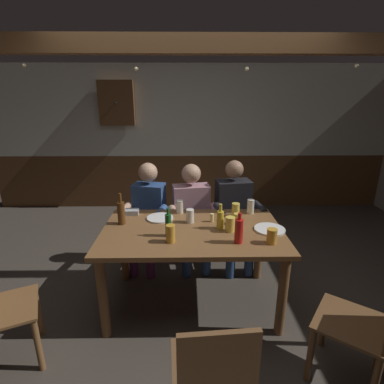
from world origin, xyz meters
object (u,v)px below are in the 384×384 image
pint_glass_6 (237,219)px  person_0 (147,211)px  plate_1 (270,229)px  pint_glass_7 (251,206)px  pint_glass_3 (180,207)px  pint_glass_4 (171,234)px  plate_0 (160,218)px  person_2 (234,210)px  bottle_2 (121,212)px  pint_glass_2 (272,236)px  condiment_caddy (132,212)px  bottle_3 (168,225)px  pint_glass_0 (236,210)px  chair_empty_near_right (366,325)px  bottle_1 (220,219)px  pint_glass_1 (190,216)px  chair_empty_near_left (213,377)px  pint_glass_5 (230,224)px  bottle_0 (239,230)px  person_1 (192,211)px  table_candle (212,218)px  wall_dart_cabinet (117,103)px

pint_glass_6 → person_0: bearing=146.4°
plate_1 → pint_glass_7: pint_glass_7 is taller
pint_glass_3 → pint_glass_4: size_ratio=0.91×
plate_0 → person_2: bearing=30.5°
plate_0 → bottle_2: (-0.34, -0.12, 0.11)m
plate_0 → pint_glass_2: (0.94, -0.52, 0.05)m
condiment_caddy → bottle_2: size_ratio=0.47×
plate_0 → bottle_3: bottle_3 is taller
person_0 → pint_glass_0: bearing=166.8°
chair_empty_near_right → bottle_1: (-0.88, 0.86, 0.39)m
pint_glass_1 → pint_glass_4: bearing=-112.4°
person_0 → chair_empty_near_left: 2.02m
person_0 → pint_glass_1: size_ratio=9.34×
pint_glass_5 → person_2: bearing=78.1°
plate_1 → bottle_0: bearing=-144.3°
person_1 → person_2: size_ratio=0.97×
person_2 → pint_glass_5: (-0.16, -0.76, 0.16)m
person_1 → chair_empty_near_right: (1.11, -1.57, -0.19)m
person_2 → pint_glass_4: (-0.67, -0.95, 0.17)m
bottle_2 → pint_glass_2: bottle_2 is taller
bottle_1 → pint_glass_0: bottle_1 is taller
person_2 → plate_1: size_ratio=4.54×
condiment_caddy → person_2: bearing=18.1°
bottle_0 → pint_glass_0: size_ratio=1.92×
person_2 → pint_glass_3: person_2 is taller
table_candle → pint_glass_5: 0.25m
person_2 → bottle_3: bearing=42.9°
plate_1 → bottle_1: bearing=174.5°
chair_empty_near_right → bottle_3: (-1.33, 0.72, 0.40)m
bottle_3 → pint_glass_6: (0.62, 0.23, -0.05)m
pint_glass_6 → bottle_1: bearing=-151.3°
bottle_2 → table_candle: bearing=2.6°
bottle_0 → pint_glass_0: 0.56m
person_0 → bottle_0: 1.31m
pint_glass_1 → pint_glass_5: 0.40m
plate_1 → pint_glass_5: size_ratio=2.04×
chair_empty_near_left → table_candle: (0.09, 1.38, 0.34)m
condiment_caddy → pint_glass_5: (0.93, -0.40, 0.04)m
bottle_0 → pint_glass_4: (-0.55, 0.02, -0.03)m
person_2 → bottle_0: person_2 is taller
chair_empty_near_left → plate_0: bearing=101.0°
plate_1 → bottle_2: 1.35m
pint_glass_0 → bottle_2: bearing=-171.0°
wall_dart_cabinet → person_0: bearing=-69.9°
pint_glass_4 → pint_glass_6: 0.69m
pint_glass_0 → pint_glass_6: bearing=-94.7°
person_1 → table_candle: (0.18, -0.55, 0.15)m
plate_0 → pint_glass_5: size_ratio=1.92×
chair_empty_near_right → pint_glass_5: pint_glass_5 is taller
condiment_caddy → pint_glass_4: pint_glass_4 is taller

